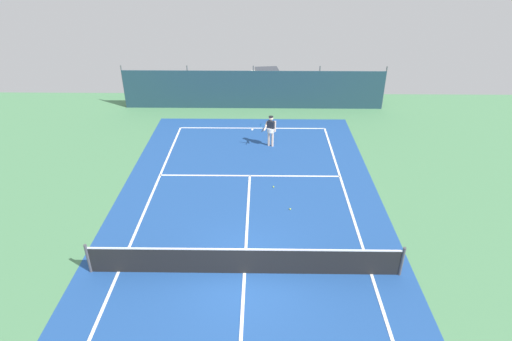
% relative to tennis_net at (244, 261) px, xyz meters
% --- Properties ---
extents(ground_plane, '(36.00, 36.00, 0.00)m').
position_rel_tennis_net_xyz_m(ground_plane, '(0.00, 0.00, -0.51)').
color(ground_plane, '#4C8456').
extents(court_surface, '(11.02, 26.60, 0.01)m').
position_rel_tennis_net_xyz_m(court_surface, '(0.00, 0.00, -0.51)').
color(court_surface, '#1E478C').
rests_on(court_surface, ground).
extents(tennis_net, '(10.12, 0.10, 1.10)m').
position_rel_tennis_net_xyz_m(tennis_net, '(0.00, 0.00, 0.00)').
color(tennis_net, black).
rests_on(tennis_net, ground).
extents(back_fence, '(16.30, 0.98, 2.70)m').
position_rel_tennis_net_xyz_m(back_fence, '(-0.00, 15.65, 0.16)').
color(back_fence, '#1E3D4C').
rests_on(back_fence, ground).
extents(tennis_player, '(0.84, 0.66, 1.64)m').
position_rel_tennis_net_xyz_m(tennis_player, '(0.98, 9.59, 0.45)').
color(tennis_player, beige).
rests_on(tennis_player, ground).
extents(tennis_ball_near_player, '(0.07, 0.07, 0.07)m').
position_rel_tennis_net_xyz_m(tennis_ball_near_player, '(1.06, 5.40, -0.48)').
color(tennis_ball_near_player, '#CCDB33').
rests_on(tennis_ball_near_player, ground).
extents(tennis_ball_midcourt, '(0.07, 0.07, 0.07)m').
position_rel_tennis_net_xyz_m(tennis_ball_midcourt, '(1.69, 3.68, -0.48)').
color(tennis_ball_midcourt, '#CCDB33').
rests_on(tennis_ball_midcourt, ground).
extents(parked_car, '(2.42, 4.40, 1.68)m').
position_rel_tennis_net_xyz_m(parked_car, '(0.90, 17.92, 0.33)').
color(parked_car, silver).
rests_on(parked_car, ground).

